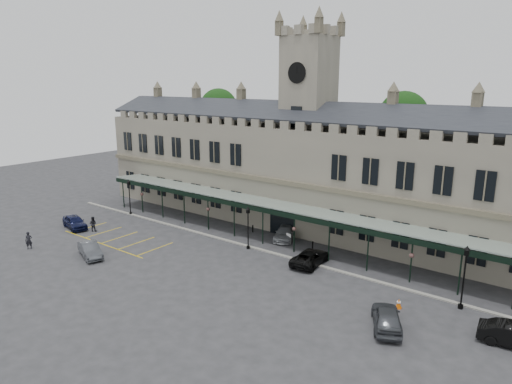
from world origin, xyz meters
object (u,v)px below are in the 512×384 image
Objects in this scene: car_left_a at (75,222)px; car_left_b at (90,250)px; station_building at (306,173)px; car_taxi at (285,233)px; lamp_post_left at (129,194)px; lamp_post_right at (465,272)px; person_b at (93,224)px; car_right_a at (387,318)px; sign_board at (289,239)px; lamp_post_mid at (248,224)px; clock_tower at (308,116)px; person_a at (29,240)px; car_van at (310,257)px; traffic_cone at (399,304)px.

car_left_b is (9.50, -4.16, -0.05)m from car_left_a.
station_building is 8.31m from car_taxi.
lamp_post_left reaches higher than car_left_a.
car_taxi is (-19.78, 5.12, -2.35)m from lamp_post_right.
lamp_post_left is 0.91× the size of lamp_post_right.
station_building is at bearing -171.59° from person_b.
car_right_a is (28.80, 4.91, 0.08)m from car_left_b.
sign_board is at bearing -65.66° from car_taxi.
car_left_a is (-41.78, -7.00, -2.28)m from lamp_post_right.
car_right_a reaches higher than car_taxi.
car_left_a is (-20.68, -7.18, -1.94)m from lamp_post_mid.
station_building is 2.42× the size of clock_tower.
clock_tower is at bearing -35.79° from car_left_a.
car_left_b is (8.91, -11.81, -2.05)m from lamp_post_left.
car_left_a is at bearing -139.22° from clock_tower.
person_b is at bearing -170.80° from lamp_post_right.
clock_tower is at bearing 75.54° from car_taxi.
person_a reaches higher than person_b.
car_van is at bearing -60.00° from car_right_a.
lamp_post_mid is 2.58× the size of person_b.
person_b reaches higher than car_right_a.
clock_tower is 25.62m from lamp_post_right.
lamp_post_mid is at bearing -57.42° from car_left_a.
traffic_cone is (16.93, -13.88, -6.09)m from station_building.
lamp_post_right reaches higher than traffic_cone.
station_building is 11.48m from lamp_post_mid.
lamp_post_mid is at bearing -91.70° from clock_tower.
person_a reaches higher than sign_board.
station_building reaches higher than person_b.
sign_board is 22.98m from person_b.
person_b is at bearing -160.11° from lamp_post_mid.
traffic_cone is at bearing -34.64° from person_a.
lamp_post_left is 22.98m from sign_board.
clock_tower reaches higher than sign_board.
person_a is at bearing 53.00° from person_b.
car_van is at bearing -61.41° from car_taxi.
lamp_post_right is (20.78, -11.03, -3.41)m from station_building.
traffic_cone is 35.41m from person_b.
station_building reaches higher than sign_board.
clock_tower is (0.00, 0.09, 6.64)m from station_building.
clock_tower is 14.57m from sign_board.
lamp_post_left is 2.53× the size of person_a.
station_building reaches higher than lamp_post_left.
lamp_post_mid is at bearing -128.94° from car_taxi.
lamp_post_mid is 1.03× the size of car_left_b.
clock_tower is 5.57× the size of car_left_b.
station_building is at bearing 26.95° from lamp_post_left.
lamp_post_mid reaches higher than sign_board.
person_a is 1.04× the size of person_b.
car_left_b is 0.93× the size of car_right_a.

